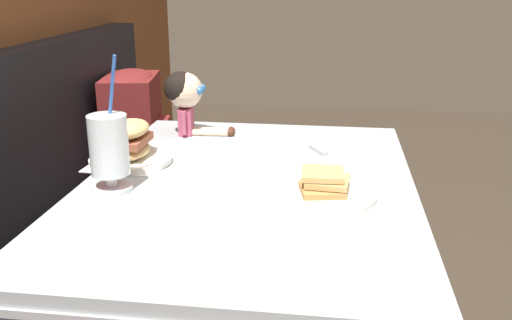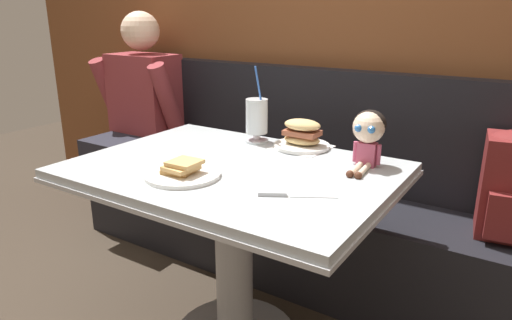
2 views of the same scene
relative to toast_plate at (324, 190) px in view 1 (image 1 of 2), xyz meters
name	(u,v)px [view 1 (image 1 of 2)]	position (x,y,z in m)	size (l,w,h in m)	color
booth_bench	(28,308)	(0.07, 0.81, -0.43)	(2.60, 0.48, 1.00)	black
diner_table	(249,254)	(0.07, 0.18, -0.21)	(1.11, 0.81, 0.74)	#B2BCC1
toast_plate	(324,190)	(0.00, 0.00, 0.00)	(0.25, 0.25, 0.06)	white
milkshake_glass	(109,149)	(-0.03, 0.49, 0.09)	(0.10, 0.10, 0.31)	silver
sandwich_plate	(130,146)	(0.17, 0.52, 0.03)	(0.22, 0.22, 0.12)	white
butter_knife	(313,147)	(0.36, 0.04, -0.01)	(0.21, 0.13, 0.01)	silver
seated_doll	(185,94)	(0.46, 0.44, 0.11)	(0.12, 0.22, 0.20)	#B74C6B
backpack	(134,118)	(0.95, 0.79, -0.10)	(0.33, 0.28, 0.41)	maroon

